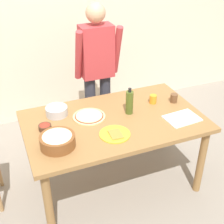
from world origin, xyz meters
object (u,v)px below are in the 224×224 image
(small_sauce_bowl, at_px, (45,127))
(cutting_board_white, at_px, (182,118))
(popcorn_bowl, at_px, (57,140))
(person_cook, at_px, (97,68))
(olive_oil_bottle, at_px, (129,102))
(plate_with_slice, at_px, (115,134))
(cup_orange, at_px, (153,99))
(dining_table, at_px, (114,128))
(mixing_bowl_steel, at_px, (57,111))
(cup_small_brown, at_px, (174,98))
(pizza_raw_on_board, at_px, (89,116))

(small_sauce_bowl, relative_size, cutting_board_white, 0.37)
(popcorn_bowl, relative_size, cutting_board_white, 0.93)
(person_cook, xyz_separation_m, olive_oil_bottle, (0.06, -0.70, -0.07))
(person_cook, relative_size, olive_oil_bottle, 6.33)
(plate_with_slice, relative_size, cup_orange, 3.06)
(dining_table, distance_m, person_cook, 0.81)
(dining_table, bearing_deg, cup_orange, 16.37)
(popcorn_bowl, relative_size, cup_orange, 3.29)
(cutting_board_white, bearing_deg, popcorn_bowl, 178.87)
(popcorn_bowl, distance_m, mixing_bowl_steel, 0.48)
(dining_table, xyz_separation_m, plate_with_slice, (-0.08, -0.22, 0.10))
(popcorn_bowl, distance_m, small_sauce_bowl, 0.28)
(mixing_bowl_steel, relative_size, cutting_board_white, 0.67)
(olive_oil_bottle, bearing_deg, cutting_board_white, -34.42)
(mixing_bowl_steel, xyz_separation_m, olive_oil_bottle, (0.63, -0.22, 0.07))
(dining_table, xyz_separation_m, cup_small_brown, (0.67, 0.08, 0.13))
(pizza_raw_on_board, relative_size, cup_small_brown, 3.47)
(dining_table, distance_m, pizza_raw_on_board, 0.25)
(dining_table, relative_size, cup_small_brown, 18.82)
(dining_table, distance_m, small_sauce_bowl, 0.62)
(cup_small_brown, bearing_deg, small_sauce_bowl, -179.65)
(person_cook, xyz_separation_m, small_sauce_bowl, (-0.72, -0.68, -0.15))
(popcorn_bowl, xyz_separation_m, cup_orange, (1.03, 0.33, -0.02))
(popcorn_bowl, bearing_deg, cutting_board_white, -1.13)
(olive_oil_bottle, height_order, cutting_board_white, olive_oil_bottle)
(person_cook, relative_size, pizza_raw_on_board, 5.49)
(cup_orange, distance_m, cutting_board_white, 0.37)
(olive_oil_bottle, relative_size, cutting_board_white, 0.85)
(person_cook, height_order, olive_oil_bottle, person_cook)
(small_sauce_bowl, bearing_deg, popcorn_bowl, -80.11)
(popcorn_bowl, bearing_deg, mixing_bowl_steel, 77.63)
(olive_oil_bottle, height_order, cup_orange, olive_oil_bottle)
(pizza_raw_on_board, height_order, olive_oil_bottle, olive_oil_bottle)
(mixing_bowl_steel, xyz_separation_m, cup_orange, (0.92, -0.13, 0.00))
(person_cook, xyz_separation_m, cup_small_brown, (0.55, -0.68, -0.14))
(cutting_board_white, bearing_deg, person_cook, 115.13)
(olive_oil_bottle, bearing_deg, cup_small_brown, 3.10)
(dining_table, xyz_separation_m, cutting_board_white, (0.57, -0.22, 0.10))
(cutting_board_white, bearing_deg, olive_oil_bottle, 145.58)
(olive_oil_bottle, bearing_deg, popcorn_bowl, -161.09)
(plate_with_slice, xyz_separation_m, popcorn_bowl, (-0.48, 0.03, 0.05))
(cup_small_brown, bearing_deg, olive_oil_bottle, -176.90)
(mixing_bowl_steel, relative_size, cup_orange, 2.35)
(mixing_bowl_steel, bearing_deg, cup_orange, -8.20)
(cup_orange, distance_m, cup_small_brown, 0.21)
(cutting_board_white, bearing_deg, cup_small_brown, 72.38)
(plate_with_slice, bearing_deg, small_sauce_bowl, 150.42)
(pizza_raw_on_board, bearing_deg, plate_with_slice, -72.07)
(person_cook, relative_size, popcorn_bowl, 5.79)
(mixing_bowl_steel, height_order, cup_small_brown, cup_small_brown)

